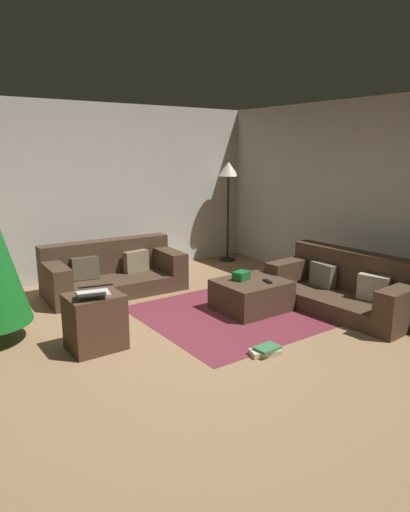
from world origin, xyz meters
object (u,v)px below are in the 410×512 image
Objects in this scene: couch_left at (112,272)px; book_stack at (266,351)px; tv_remote at (268,281)px; side_table at (95,322)px; ottoman at (251,295)px; couch_right at (346,288)px; corner_lamp at (228,177)px; gift_box at (241,276)px; laptop at (94,291)px.

book_stack is (0.36, -2.75, -0.22)m from couch_left.
couch_left is 2.21m from tv_remote.
ottoman is at bearing -1.20° from side_table.
couch_right reaches higher than book_stack.
tv_remote is at bearing 46.85° from book_stack.
couch_left is 2.01m from ottoman.
couch_left is 5.93× the size of book_stack.
side_table is 1.75× the size of book_stack.
side_table is 4.12m from corner_lamp.
couch_right is at bearing -35.48° from gift_box.
ottoman is 2.86m from corner_lamp.
gift_box is 0.48× the size of laptop.
ottoman is 0.27m from gift_box.
couch_right is at bearing 134.07° from couch_left.
gift_box is 1.26× the size of tv_remote.
corner_lamp is (1.41, 2.08, 1.05)m from gift_box.
corner_lamp is at bearing -165.70° from couch_left.
corner_lamp is at bearing 58.61° from ottoman.
side_table is at bearing 139.36° from book_stack.
tv_remote is at bearing 125.58° from couch_left.
book_stack is (-0.83, -0.89, -0.34)m from tv_remote.
ottoman is at bearing 52.67° from couch_right.
book_stack is at bearing 99.62° from couch_right.
couch_left is 4.49× the size of laptop.
gift_box is at bearing -124.12° from corner_lamp.
side_table is at bearing 178.80° from ottoman.
ottoman is 0.28m from tv_remote.
gift_box reaches higher than ottoman.
ottoman is 1.46× the size of side_table.
corner_lamp reaches higher than gift_box.
gift_box is at bearing 1.76° from side_table.
laptop is 0.24× the size of corner_lamp.
book_stack is at bearing -39.03° from laptop.
gift_box is at bearing 141.83° from tv_remote.
ottoman is 2.56× the size of book_stack.
side_table reaches higher than book_stack.
laptop is 1.75m from book_stack.
tv_remote is 0.29× the size of side_table.
laptop is 4.08m from corner_lamp.
couch_left reaches higher than side_table.
side_table is 0.34m from laptop.
laptop reaches higher than tv_remote.
corner_lamp reaches higher than laptop.
laptop is at bearing 74.23° from couch_right.
couch_left is at bearing 61.50° from laptop.
book_stack is at bearing -122.39° from corner_lamp.
couch_left is 1.89m from gift_box.
book_stack is at bearing -40.64° from side_table.
corner_lamp is (1.22, 2.34, 1.09)m from tv_remote.
tv_remote is 2.12m from side_table.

